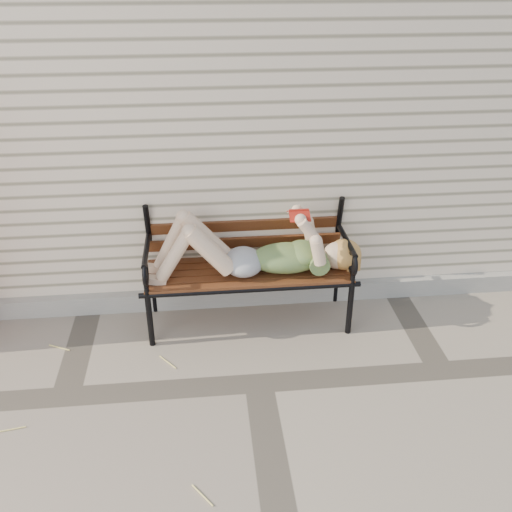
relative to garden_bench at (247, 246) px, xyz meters
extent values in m
plane|color=gray|center=(0.00, -0.82, -0.60)|extent=(80.00, 80.00, 0.00)
cube|color=beige|center=(0.00, 2.18, 0.90)|extent=(8.00, 4.00, 3.00)
cube|color=#B0A99F|center=(0.00, 0.15, -0.52)|extent=(8.00, 0.10, 0.15)
cylinder|color=black|center=(-0.72, -0.32, -0.38)|extent=(0.04, 0.04, 0.44)
cylinder|color=black|center=(-0.72, 0.12, -0.38)|extent=(0.04, 0.04, 0.44)
cylinder|color=black|center=(0.72, -0.32, -0.38)|extent=(0.04, 0.04, 0.44)
cylinder|color=black|center=(0.72, 0.12, -0.38)|extent=(0.04, 0.04, 0.44)
cube|color=brown|center=(0.00, -0.10, -0.16)|extent=(1.49, 0.48, 0.03)
cylinder|color=black|center=(0.00, -0.32, -0.18)|extent=(1.56, 0.04, 0.04)
cylinder|color=black|center=(0.00, 0.12, -0.18)|extent=(1.56, 0.04, 0.04)
torus|color=black|center=(0.00, 0.22, 0.33)|extent=(0.27, 0.04, 0.27)
ellipsoid|color=#0A3D4B|center=(0.27, -0.13, -0.04)|extent=(0.53, 0.30, 0.21)
ellipsoid|color=#0A3D4B|center=(0.39, -0.13, 0.00)|extent=(0.25, 0.29, 0.16)
ellipsoid|color=#A8A8AD|center=(-0.04, -0.13, -0.05)|extent=(0.29, 0.33, 0.19)
sphere|color=#D0A98C|center=(0.66, -0.13, -0.04)|extent=(0.22, 0.22, 0.22)
ellipsoid|color=tan|center=(0.70, -0.13, -0.03)|extent=(0.24, 0.25, 0.22)
cube|color=maroon|center=(0.35, -0.13, 0.33)|extent=(0.14, 0.02, 0.02)
cube|color=white|center=(0.35, -0.17, 0.31)|extent=(0.14, 0.09, 0.05)
cube|color=white|center=(0.35, -0.09, 0.31)|extent=(0.14, 0.09, 0.05)
cube|color=maroon|center=(0.35, -0.18, 0.31)|extent=(0.15, 0.09, 0.05)
cube|color=maroon|center=(0.35, -0.09, 0.31)|extent=(0.15, 0.09, 0.05)
cylinder|color=#E8D471|center=(-0.72, -1.46, -0.59)|extent=(0.19, 0.06, 0.01)
cylinder|color=#E8D471|center=(-1.07, -1.13, -0.59)|extent=(0.09, 0.08, 0.01)
cylinder|color=#E8D471|center=(-1.57, -1.07, -0.59)|extent=(0.04, 0.10, 0.01)
cylinder|color=#E8D471|center=(-0.80, -1.31, -0.59)|extent=(0.05, 0.19, 0.01)
cylinder|color=#E8D471|center=(-0.61, -0.62, -0.59)|extent=(0.16, 0.11, 0.01)
camera|label=1|loc=(-0.31, -3.70, 1.95)|focal=40.00mm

